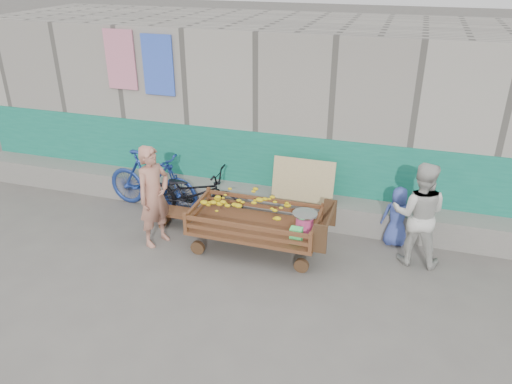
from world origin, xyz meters
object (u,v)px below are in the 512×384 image
(banana_cart, at_px, (253,215))
(vendor_man, at_px, (154,196))
(child, at_px, (397,217))
(bicycle_dark, at_px, (192,194))
(bench, at_px, (189,217))
(bicycle_blue, at_px, (152,181))
(woman, at_px, (419,214))

(banana_cart, bearing_deg, vendor_man, -171.50)
(child, bearing_deg, bicycle_dark, -5.50)
(bench, bearing_deg, bicycle_dark, 102.64)
(banana_cart, relative_size, child, 2.18)
(bench, relative_size, bicycle_blue, 0.64)
(banana_cart, distance_m, bicycle_blue, 2.23)
(bench, relative_size, woman, 0.72)
(banana_cart, bearing_deg, child, 22.09)
(vendor_man, height_order, woman, vendor_man)
(bicycle_dark, xyz_separation_m, bicycle_blue, (-0.81, 0.16, 0.05))
(bench, relative_size, vendor_man, 0.70)
(bench, xyz_separation_m, bicycle_blue, (-0.88, 0.46, 0.32))
(woman, bearing_deg, bicycle_dark, -1.20)
(woman, distance_m, bicycle_blue, 4.42)
(bicycle_dark, bearing_deg, child, -87.63)
(bench, xyz_separation_m, bicycle_dark, (-0.07, 0.30, 0.27))
(banana_cart, bearing_deg, bicycle_dark, 153.66)
(woman, bearing_deg, banana_cart, 12.38)
(bicycle_dark, relative_size, bicycle_blue, 1.03)
(vendor_man, bearing_deg, bicycle_blue, 51.25)
(bench, relative_size, bicycle_dark, 0.62)
(bench, bearing_deg, bicycle_blue, 152.38)
(child, bearing_deg, woman, 115.27)
(vendor_man, height_order, bicycle_dark, vendor_man)
(bench, distance_m, bicycle_dark, 0.41)
(bicycle_dark, bearing_deg, bench, -168.44)
(woman, relative_size, child, 1.63)
(child, bearing_deg, bicycle_blue, -8.42)
(vendor_man, xyz_separation_m, bicycle_blue, (-0.59, 1.01, -0.27))
(vendor_man, bearing_deg, child, -52.52)
(bench, distance_m, child, 3.29)
(vendor_man, bearing_deg, bicycle_dark, 6.37)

